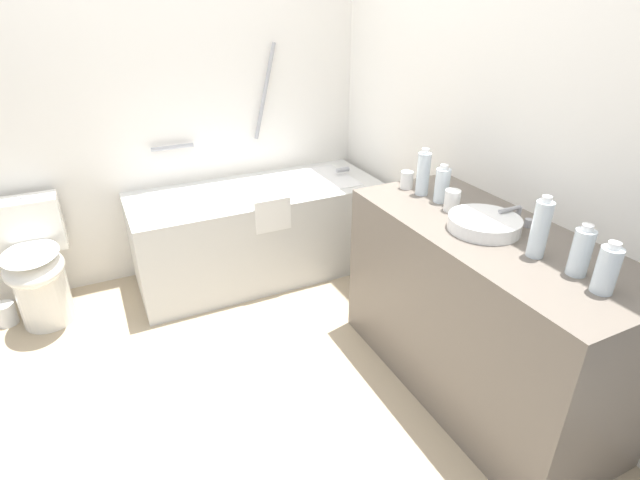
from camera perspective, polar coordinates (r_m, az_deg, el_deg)
The scene contains 16 objects.
ground_plane at distance 2.53m, azimuth -11.49°, elevation -16.60°, with size 3.80×3.80×0.00m, color tan.
wall_back_tiled at distance 3.22m, azimuth -20.41°, elevation 17.28°, with size 3.20×0.10×2.53m, color white.
wall_right_mirror at distance 2.60m, azimuth 19.20°, elevation 15.49°, with size 0.10×3.00×2.53m, color white.
bathtub at distance 3.26m, azimuth -7.13°, elevation 1.31°, with size 1.59×0.65×1.44m.
toilet at distance 3.18m, azimuth -30.27°, elevation -2.58°, with size 0.35×0.54×0.71m.
vanity_counter at distance 2.37m, azimuth 18.10°, elevation -8.07°, with size 0.59×1.36×0.83m, color #6B6056.
sink_basin at distance 2.15m, azimuth 18.65°, elevation 1.83°, with size 0.30×0.30×0.06m, color white.
sink_faucet at distance 2.27m, azimuth 21.92°, elevation 2.75°, with size 0.13×0.15×0.08m.
water_bottle_0 at distance 1.92m, azimuth 28.23°, elevation -1.22°, with size 0.07×0.07×0.19m.
water_bottle_1 at distance 2.44m, azimuth 11.99°, elevation 7.63°, with size 0.06×0.06×0.23m.
water_bottle_2 at distance 2.38m, azimuth 14.10°, elevation 6.26°, with size 0.07×0.07×0.18m.
water_bottle_3 at distance 1.97m, azimuth 24.35°, elevation 1.22°, with size 0.07×0.07×0.24m.
water_bottle_4 at distance 1.85m, azimuth 30.55°, elevation -2.99°, with size 0.07×0.07×0.18m.
drinking_glass_0 at distance 2.53m, azimuth 10.11°, elevation 6.93°, with size 0.06×0.06×0.09m, color white.
drinking_glass_1 at distance 2.30m, azimuth 15.20°, elevation 4.48°, with size 0.07×0.07×0.10m, color white.
toilet_paper_roll at distance 3.37m, azimuth -32.86°, elevation -7.29°, with size 0.11×0.11×0.13m, color white.
Camera 1 is at (-0.35, -1.82, 1.72)m, focal length 27.36 mm.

